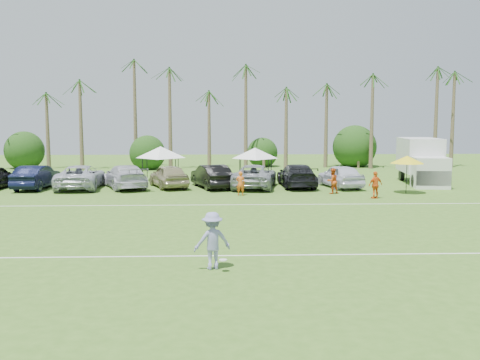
{
  "coord_description": "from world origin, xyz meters",
  "views": [
    {
      "loc": [
        1.42,
        -17.64,
        5.12
      ],
      "look_at": [
        2.57,
        13.13,
        1.6
      ],
      "focal_mm": 40.0,
      "sensor_mm": 36.0,
      "label": 1
    }
  ],
  "objects": [
    {
      "name": "parked_car_8",
      "position": [
        10.44,
        21.89,
        0.87
      ],
      "size": [
        3.0,
        5.42,
        1.74
      ],
      "primitive_type": "imported",
      "rotation": [
        0.0,
        0.0,
        3.33
      ],
      "color": "silver",
      "rests_on": "ground"
    },
    {
      "name": "parked_car_7",
      "position": [
        7.22,
        22.34,
        0.87
      ],
      "size": [
        2.58,
        6.07,
        1.74
      ],
      "primitive_type": "imported",
      "rotation": [
        0.0,
        0.0,
        3.16
      ],
      "color": "black",
      "rests_on": "ground"
    },
    {
      "name": "parked_car_5",
      "position": [
        0.77,
        22.06,
        0.87
      ],
      "size": [
        3.43,
        5.61,
        1.74
      ],
      "primitive_type": "imported",
      "rotation": [
        0.0,
        0.0,
        3.47
      ],
      "color": "black",
      "rests_on": "ground"
    },
    {
      "name": "canopy_tent_right",
      "position": [
        4.36,
        27.22,
        2.71
      ],
      "size": [
        3.91,
        3.91,
        3.17
      ],
      "color": "black",
      "rests_on": "ground"
    },
    {
      "name": "palm_tree_7",
      "position": [
        8.0,
        38.0,
        10.06
      ],
      "size": [
        2.4,
        2.4,
        11.9
      ],
      "color": "brown",
      "rests_on": "ground"
    },
    {
      "name": "palm_tree_4",
      "position": [
        -4.0,
        38.0,
        7.48
      ],
      "size": [
        2.4,
        2.4,
        8.9
      ],
      "color": "brown",
      "rests_on": "ground"
    },
    {
      "name": "palm_tree_1",
      "position": [
        -17.0,
        38.0,
        8.35
      ],
      "size": [
        2.4,
        2.4,
        9.9
      ],
      "color": "brown",
      "rests_on": "ground"
    },
    {
      "name": "field_lines",
      "position": [
        0.0,
        8.0,
        0.01
      ],
      "size": [
        80.0,
        12.1,
        0.01
      ],
      "color": "white",
      "rests_on": "ground"
    },
    {
      "name": "palm_tree_6",
      "position": [
        4.0,
        38.0,
        9.21
      ],
      "size": [
        2.4,
        2.4,
        10.9
      ],
      "color": "brown",
      "rests_on": "ground"
    },
    {
      "name": "palm_tree_9",
      "position": [
        18.0,
        38.0,
        8.35
      ],
      "size": [
        2.4,
        2.4,
        9.9
      ],
      "color": "brown",
      "rests_on": "ground"
    },
    {
      "name": "parked_car_2",
      "position": [
        -8.89,
        22.01,
        0.87
      ],
      "size": [
        3.25,
        6.43,
        1.74
      ],
      "primitive_type": "imported",
      "rotation": [
        0.0,
        0.0,
        3.2
      ],
      "color": "silver",
      "rests_on": "ground"
    },
    {
      "name": "box_truck",
      "position": [
        17.43,
        23.98,
        1.92
      ],
      "size": [
        3.46,
        7.24,
        3.59
      ],
      "rotation": [
        0.0,
        0.0,
        -0.12
      ],
      "color": "silver",
      "rests_on": "ground"
    },
    {
      "name": "bush_tree_0",
      "position": [
        -19.0,
        39.0,
        1.8
      ],
      "size": [
        4.0,
        4.0,
        4.0
      ],
      "color": "brown",
      "rests_on": "ground"
    },
    {
      "name": "parked_car_4",
      "position": [
        -2.45,
        22.39,
        0.87
      ],
      "size": [
        3.73,
        5.52,
        1.74
      ],
      "primitive_type": "imported",
      "rotation": [
        0.0,
        0.0,
        3.5
      ],
      "color": "tan",
      "rests_on": "ground"
    },
    {
      "name": "sideline_player_b",
      "position": [
        9.15,
        18.6,
        0.87
      ],
      "size": [
        1.04,
        0.95,
        1.75
      ],
      "primitive_type": "imported",
      "rotation": [
        0.0,
        0.0,
        3.55
      ],
      "color": "#CC4A16",
      "rests_on": "ground"
    },
    {
      "name": "palm_tree_3",
      "position": [
        -8.0,
        38.0,
        10.06
      ],
      "size": [
        2.4,
        2.4,
        11.9
      ],
      "color": "brown",
      "rests_on": "ground"
    },
    {
      "name": "bush_tree_1",
      "position": [
        -6.0,
        39.0,
        1.8
      ],
      "size": [
        4.0,
        4.0,
        4.0
      ],
      "color": "brown",
      "rests_on": "ground"
    },
    {
      "name": "palm_tree_10",
      "position": [
        23.0,
        38.0,
        9.21
      ],
      "size": [
        2.4,
        2.4,
        10.9
      ],
      "color": "brown",
      "rests_on": "ground"
    },
    {
      "name": "palm_tree_2",
      "position": [
        -12.0,
        38.0,
        9.21
      ],
      "size": [
        2.4,
        2.4,
        10.9
      ],
      "color": "brown",
      "rests_on": "ground"
    },
    {
      "name": "bush_tree_3",
      "position": [
        16.0,
        39.0,
        1.8
      ],
      "size": [
        4.0,
        4.0,
        4.0
      ],
      "color": "brown",
      "rests_on": "ground"
    },
    {
      "name": "market_umbrella",
      "position": [
        14.29,
        18.54,
        2.35
      ],
      "size": [
        2.35,
        2.35,
        2.61
      ],
      "color": "black",
      "rests_on": "ground"
    },
    {
      "name": "sideline_player_c",
      "position": [
        11.45,
        16.24,
        0.88
      ],
      "size": [
        1.12,
        0.78,
        1.77
      ],
      "primitive_type": "imported",
      "rotation": [
        0.0,
        0.0,
        3.52
      ],
      "color": "orange",
      "rests_on": "ground"
    },
    {
      "name": "palm_tree_8",
      "position": [
        13.0,
        38.0,
        7.48
      ],
      "size": [
        2.4,
        2.4,
        8.9
      ],
      "color": "brown",
      "rests_on": "ground"
    },
    {
      "name": "parked_car_1",
      "position": [
        -12.12,
        21.98,
        0.87
      ],
      "size": [
        2.15,
        5.39,
        1.74
      ],
      "primitive_type": "imported",
      "rotation": [
        0.0,
        0.0,
        3.08
      ],
      "color": "black",
      "rests_on": "ground"
    },
    {
      "name": "palm_tree_11",
      "position": [
        27.0,
        38.0,
        10.06
      ],
      "size": [
        2.4,
        2.4,
        11.9
      ],
      "color": "brown",
      "rests_on": "ground"
    },
    {
      "name": "canopy_tent_left",
      "position": [
        -3.51,
        26.84,
        2.86
      ],
      "size": [
        4.13,
        4.13,
        3.34
      ],
      "color": "black",
      "rests_on": "ground"
    },
    {
      "name": "sideline_player_a",
      "position": [
        2.79,
        17.98,
        0.81
      ],
      "size": [
        0.65,
        0.49,
        1.63
      ],
      "primitive_type": "imported",
      "rotation": [
        0.0,
        0.0,
        2.96
      ],
      "color": "orange",
      "rests_on": "ground"
    },
    {
      "name": "bush_tree_2",
      "position": [
        6.0,
        39.0,
        1.8
      ],
      "size": [
        4.0,
        4.0,
        4.0
      ],
      "color": "brown",
      "rests_on": "ground"
    },
    {
      "name": "parked_car_6",
      "position": [
        3.99,
        21.97,
        0.87
      ],
      "size": [
        3.94,
        6.68,
        1.74
      ],
      "primitive_type": "imported",
      "rotation": [
        0.0,
        0.0,
        2.97
      ],
      "color": "#92979C",
      "rests_on": "ground"
    },
    {
      "name": "palm_tree_5",
      "position": [
        0.0,
        38.0,
        8.35
      ],
      "size": [
        2.4,
        2.4,
        9.9
      ],
      "color": "brown",
      "rests_on": "ground"
    },
    {
      "name": "parked_car_3",
      "position": [
        -5.67,
        22.11,
        0.87
      ],
      "size": [
        4.55,
        6.49,
        1.74
      ],
      "primitive_type": "imported",
      "rotation": [
        0.0,
        0.0,
        3.53
      ],
      "color": "silver",
      "rests_on": "ground"
    },
    {
      "name": "ground",
      "position": [
        0.0,
        0.0,
        0.0
      ],
      "size": [
        120.0,
        120.0,
        0.0
      ],
      "primitive_type": "plane",
      "color": "#3D661E",
      "rests_on": "ground"
    },
    {
      "name": "frisbee_player",
      "position": [
        1.14,
        0.26,
        0.99
      ],
      "size": [
        1.43,
        1.06,
        1.98
      ],
      "rotation": [
        0.0,
        0.0,
        3.42
      ],
      "color": "#8485BB",
      "rests_on": "ground"
    }
  ]
}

